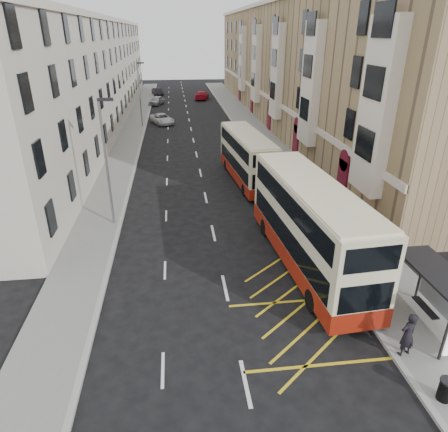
{
  "coord_description": "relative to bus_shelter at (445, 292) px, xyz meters",
  "views": [
    {
      "loc": [
        -2.07,
        -12.43,
        11.61
      ],
      "look_at": [
        0.38,
        7.54,
        2.3
      ],
      "focal_mm": 32.0,
      "sensor_mm": 36.0,
      "label": 1
    }
  ],
  "objects": [
    {
      "name": "pavement_left",
      "position": [
        -15.84,
        30.39,
        -2.06
      ],
      "size": [
        3.0,
        120.0,
        0.15
      ],
      "primitive_type": "cube",
      "color": "slate",
      "rests_on": "ground"
    },
    {
      "name": "bus_shelter",
      "position": [
        0.0,
        0.0,
        0.0
      ],
      "size": [
        1.65,
        4.25,
        2.7
      ],
      "color": "black",
      "rests_on": "pavement_right"
    },
    {
      "name": "street_lamp_near",
      "position": [
        -14.69,
        12.39,
        2.5
      ],
      "size": [
        0.93,
        0.18,
        8.0
      ],
      "color": "slate",
      "rests_on": "pavement_left"
    },
    {
      "name": "car_silver",
      "position": [
        -13.34,
        60.23,
        -1.39
      ],
      "size": [
        3.08,
        4.73,
        1.5
      ],
      "primitive_type": "imported",
      "rotation": [
        0.0,
        0.0,
        -0.33
      ],
      "color": "#A2A4A9",
      "rests_on": "ground"
    },
    {
      "name": "ground",
      "position": [
        -8.34,
        0.39,
        -2.14
      ],
      "size": [
        200.0,
        200.0,
        0.0
      ],
      "primitive_type": "plane",
      "color": "black",
      "rests_on": "ground"
    },
    {
      "name": "double_decker_rear",
      "position": [
        -4.57,
        19.76,
        -0.05
      ],
      "size": [
        3.26,
        10.43,
        4.09
      ],
      "rotation": [
        0.0,
        0.0,
        0.09
      ],
      "color": "beige",
      "rests_on": "ground"
    },
    {
      "name": "pavement_right",
      "position": [
        -0.34,
        30.39,
        -2.06
      ],
      "size": [
        4.0,
        120.0,
        0.15
      ],
      "primitive_type": "cube",
      "color": "slate",
      "rests_on": "ground"
    },
    {
      "name": "pedestrian_near",
      "position": [
        -1.99,
        -1.08,
        -1.03
      ],
      "size": [
        0.8,
        0.62,
        1.92
      ],
      "primitive_type": "imported",
      "rotation": [
        0.0,
        0.0,
        3.4
      ],
      "color": "black",
      "rests_on": "pavement_right"
    },
    {
      "name": "kerb_right",
      "position": [
        -2.34,
        30.39,
        -2.06
      ],
      "size": [
        0.25,
        120.0,
        0.15
      ],
      "primitive_type": "cube",
      "color": "#979691",
      "rests_on": "ground"
    },
    {
      "name": "car_red",
      "position": [
        -5.11,
        65.42,
        -1.37
      ],
      "size": [
        3.24,
        5.62,
        1.53
      ],
      "primitive_type": "imported",
      "rotation": [
        0.0,
        0.0,
        2.92
      ],
      "color": "#B00B1C",
      "rests_on": "ground"
    },
    {
      "name": "terrace_left",
      "position": [
        -21.77,
        45.89,
        4.38
      ],
      "size": [
        9.18,
        79.0,
        13.25
      ],
      "color": "beige",
      "rests_on": "ground"
    },
    {
      "name": "terrace_right",
      "position": [
        6.54,
        45.77,
        5.38
      ],
      "size": [
        10.75,
        79.0,
        15.25
      ],
      "color": "#A1835D",
      "rests_on": "ground"
    },
    {
      "name": "car_dark",
      "position": [
        -13.54,
        71.88,
        -1.46
      ],
      "size": [
        2.6,
        4.34,
        1.35
      ],
      "primitive_type": "imported",
      "rotation": [
        0.0,
        0.0,
        0.3
      ],
      "color": "black",
      "rests_on": "ground"
    },
    {
      "name": "litter_bin",
      "position": [
        -1.75,
        -3.23,
        -1.54
      ],
      "size": [
        0.52,
        0.52,
        0.86
      ],
      "color": "black",
      "rests_on": "pavement_right"
    },
    {
      "name": "street_lamp_far",
      "position": [
        -14.69,
        42.39,
        2.5
      ],
      "size": [
        0.93,
        0.18,
        8.0
      ],
      "color": "slate",
      "rests_on": "pavement_left"
    },
    {
      "name": "double_decker_front",
      "position": [
        -3.69,
        6.02,
        0.28
      ],
      "size": [
        3.54,
        12.05,
        4.74
      ],
      "rotation": [
        0.0,
        0.0,
        0.07
      ],
      "color": "beige",
      "rests_on": "ground"
    },
    {
      "name": "pedestrian_mid",
      "position": [
        1.31,
        5.42,
        -1.17
      ],
      "size": [
        0.85,
        0.69,
        1.63
      ],
      "primitive_type": "imported",
      "rotation": [
        0.0,
        0.0,
        -0.09
      ],
      "color": "black",
      "rests_on": "pavement_right"
    },
    {
      "name": "kerb_left",
      "position": [
        -14.34,
        30.39,
        -2.06
      ],
      "size": [
        0.25,
        120.0,
        0.15
      ],
      "primitive_type": "cube",
      "color": "#979691",
      "rests_on": "ground"
    },
    {
      "name": "white_van",
      "position": [
        -12.14,
        44.16,
        -1.46
      ],
      "size": [
        3.81,
        5.36,
        1.36
      ],
      "primitive_type": "imported",
      "rotation": [
        0.0,
        0.0,
        0.36
      ],
      "color": "silver",
      "rests_on": "ground"
    },
    {
      "name": "guard_railing",
      "position": [
        -2.09,
        6.14,
        -1.28
      ],
      "size": [
        0.06,
        6.56,
        1.01
      ],
      "color": "red",
      "rests_on": "pavement_right"
    },
    {
      "name": "road_markings",
      "position": [
        -8.34,
        45.39,
        -2.13
      ],
      "size": [
        10.0,
        110.0,
        0.01
      ],
      "primitive_type": null,
      "color": "silver",
      "rests_on": "ground"
    },
    {
      "name": "pedestrian_far",
      "position": [
        -1.17,
        5.29,
        -1.23
      ],
      "size": [
        0.95,
        0.8,
        1.52
      ],
      "primitive_type": "imported",
      "rotation": [
        0.0,
        0.0,
        2.57
      ],
      "color": "black",
      "rests_on": "pavement_right"
    }
  ]
}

